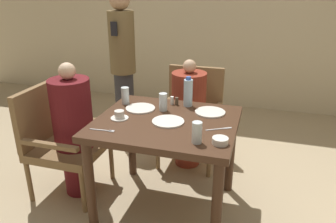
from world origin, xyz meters
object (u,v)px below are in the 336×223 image
object	(u,v)px
plate_main_right	(168,121)
plate_dessert_center	(140,108)
chair_left_side	(59,137)
bowl_small	(220,141)
chair_far_side	(192,112)
glass_tall_far	(163,102)
diner_in_left_chair	(74,129)
glass_tall_mid	(125,96)
plate_main_left	(210,112)
water_bottle	(188,92)
glass_tall_near	(197,133)
teacup_with_saucer	(119,115)
standing_host	(123,62)
diner_in_far_chair	(188,113)

from	to	relation	value
plate_main_right	plate_dessert_center	bearing A→B (deg)	146.91
chair_left_side	bowl_small	xyz separation A→B (m)	(1.36, -0.26, 0.29)
plate_dessert_center	bowl_small	distance (m)	0.80
chair_far_side	glass_tall_far	xyz separation A→B (m)	(-0.08, -0.69, 0.34)
diner_in_left_chair	glass_tall_mid	xyz separation A→B (m)	(0.36, 0.23, 0.25)
chair_left_side	plate_main_left	xyz separation A→B (m)	(1.21, 0.23, 0.28)
water_bottle	glass_tall_near	size ratio (longest dim) A/B	1.74
teacup_with_saucer	glass_tall_mid	size ratio (longest dim) A/B	0.94
standing_host	teacup_with_saucer	xyz separation A→B (m)	(0.50, -1.20, -0.09)
plate_main_right	chair_left_side	bearing A→B (deg)	177.98
plate_dessert_center	glass_tall_far	distance (m)	0.19
chair_far_side	diner_in_far_chair	size ratio (longest dim) A/B	0.87
plate_dessert_center	glass_tall_mid	bearing A→B (deg)	153.13
plate_dessert_center	teacup_with_saucer	world-z (taller)	teacup_with_saucer
plate_main_right	water_bottle	bearing A→B (deg)	81.19
diner_in_left_chair	plate_dessert_center	world-z (taller)	diner_in_left_chair
bowl_small	glass_tall_near	world-z (taller)	glass_tall_near
diner_in_left_chair	standing_host	bearing A→B (deg)	92.66
diner_in_left_chair	glass_tall_far	bearing A→B (deg)	14.10
bowl_small	water_bottle	bearing A→B (deg)	120.33
water_bottle	glass_tall_mid	size ratio (longest dim) A/B	1.74
chair_left_side	plate_dessert_center	xyz separation A→B (m)	(0.67, 0.15, 0.28)
chair_far_side	water_bottle	size ratio (longest dim) A/B	3.78
glass_tall_mid	bowl_small	bearing A→B (deg)	-30.17
teacup_with_saucer	plate_main_right	bearing A→B (deg)	6.01
chair_left_side	water_bottle	xyz separation A→B (m)	(1.01, 0.33, 0.38)
glass_tall_mid	plate_main_right	bearing A→B (deg)	-30.92
standing_host	glass_tall_mid	distance (m)	0.99
plate_dessert_center	teacup_with_saucer	xyz separation A→B (m)	(-0.08, -0.22, 0.02)
chair_far_side	plate_dessert_center	size ratio (longest dim) A/B	3.95
plate_main_left	bowl_small	bearing A→B (deg)	-73.27
diner_in_far_chair	plate_dessert_center	world-z (taller)	diner_in_far_chair
chair_left_side	diner_in_left_chair	size ratio (longest dim) A/B	0.81
teacup_with_saucer	glass_tall_far	bearing A→B (deg)	44.09
glass_tall_far	chair_left_side	bearing A→B (deg)	-168.26
teacup_with_saucer	water_bottle	bearing A→B (deg)	44.11
chair_left_side	chair_far_side	size ratio (longest dim) A/B	1.00
plate_main_right	bowl_small	distance (m)	0.46
water_bottle	chair_far_side	bearing A→B (deg)	98.67
teacup_with_saucer	glass_tall_near	distance (m)	0.66
water_bottle	diner_in_far_chair	bearing A→B (deg)	101.93
diner_in_far_chair	teacup_with_saucer	xyz separation A→B (m)	(-0.34, -0.79, 0.25)
glass_tall_near	plate_main_left	bearing A→B (deg)	90.55
water_bottle	plate_dessert_center	bearing A→B (deg)	-151.83
water_bottle	bowl_small	bearing A→B (deg)	-59.67
chair_far_side	standing_host	xyz separation A→B (m)	(-0.84, 0.26, 0.39)
chair_left_side	chair_far_side	distance (m)	1.27
chair_far_side	bowl_small	bearing A→B (deg)	-69.14
glass_tall_near	glass_tall_far	bearing A→B (deg)	128.26
chair_left_side	teacup_with_saucer	xyz separation A→B (m)	(0.60, -0.07, 0.30)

